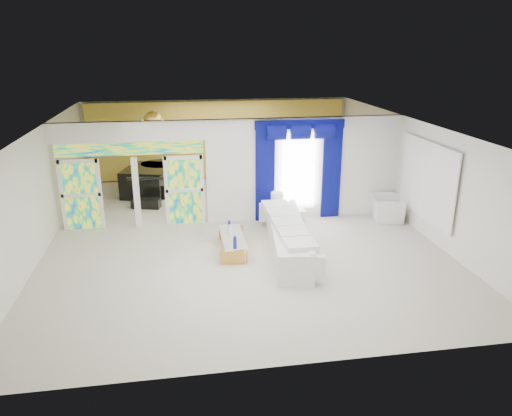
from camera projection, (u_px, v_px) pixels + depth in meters
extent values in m
plane|color=#B7AF9E|center=(239.00, 232.00, 13.53)|extent=(12.00, 12.00, 0.00)
cube|color=white|center=(306.00, 168.00, 14.31)|extent=(5.70, 0.18, 3.00)
cube|color=white|center=(129.00, 132.00, 13.15)|extent=(4.30, 0.18, 0.55)
cube|color=#994C3F|center=(81.00, 195.00, 13.49)|extent=(0.95, 0.04, 2.00)
cube|color=#994C3F|center=(185.00, 190.00, 13.93)|extent=(0.95, 0.04, 2.00)
cube|color=#994C3F|center=(130.00, 149.00, 13.31)|extent=(4.00, 0.05, 0.35)
cube|color=white|center=(298.00, 171.00, 14.19)|extent=(1.00, 0.02, 2.30)
cube|color=#04044B|center=(265.00, 174.00, 14.03)|extent=(0.55, 0.10, 2.80)
cube|color=#04044B|center=(332.00, 172.00, 14.33)|extent=(0.55, 0.10, 2.80)
cube|color=#04044B|center=(300.00, 124.00, 13.72)|extent=(2.60, 0.12, 0.25)
cube|color=white|center=(427.00, 181.00, 12.84)|extent=(0.04, 2.70, 1.90)
cube|color=gold|center=(219.00, 140.00, 18.56)|extent=(9.70, 0.12, 2.90)
cube|color=white|center=(287.00, 238.00, 12.15)|extent=(1.26, 3.87, 0.72)
cube|color=#C0873C|center=(233.00, 244.00, 12.28)|extent=(0.76, 1.74, 0.38)
cube|color=white|center=(287.00, 217.00, 14.18)|extent=(1.11, 0.45, 0.36)
cylinder|color=silver|center=(277.00, 202.00, 13.99)|extent=(0.36, 0.36, 0.58)
imported|color=white|center=(386.00, 208.00, 14.43)|extent=(1.15, 1.25, 0.69)
cube|color=black|center=(148.00, 180.00, 16.88)|extent=(1.85, 2.16, 0.94)
cube|color=black|center=(146.00, 203.00, 15.49)|extent=(0.96, 0.58, 0.30)
cube|color=#A27D51|center=(85.00, 203.00, 14.73)|extent=(0.62, 0.58, 0.78)
sphere|color=gold|center=(153.00, 121.00, 15.50)|extent=(0.60, 0.60, 0.60)
cylinder|color=silver|center=(229.00, 229.00, 12.52)|extent=(0.11, 0.11, 0.12)
cylinder|color=navy|center=(229.00, 225.00, 12.77)|extent=(0.08, 0.08, 0.16)
cylinder|color=navy|center=(235.00, 242.00, 11.61)|extent=(0.09, 0.09, 0.21)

